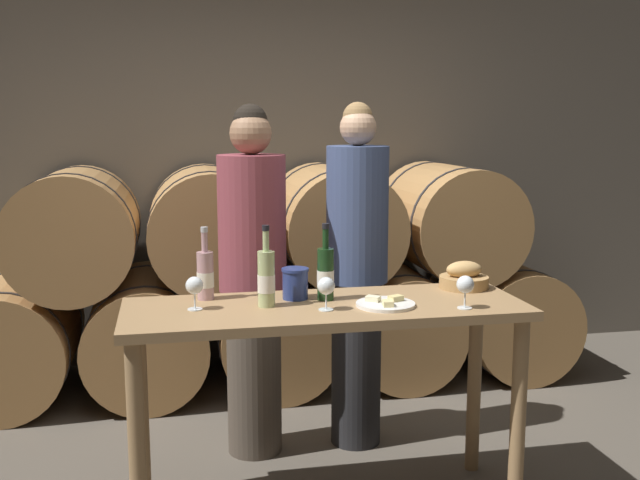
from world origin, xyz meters
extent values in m
cube|color=#60594F|center=(0.00, 2.24, 1.60)|extent=(10.00, 0.12, 3.20)
cylinder|color=#A87A47|center=(-1.55, 1.63, 0.36)|extent=(0.72, 0.97, 0.72)
cylinder|color=#2D2D33|center=(-1.55, 1.32, 0.36)|extent=(0.73, 0.02, 0.73)
cylinder|color=#2D2D33|center=(-1.55, 1.94, 0.36)|extent=(0.73, 0.02, 0.73)
cylinder|color=#A87A47|center=(-0.77, 1.63, 0.36)|extent=(0.72, 0.97, 0.72)
cylinder|color=#2D2D33|center=(-0.77, 1.32, 0.36)|extent=(0.73, 0.02, 0.73)
cylinder|color=#2D2D33|center=(-0.77, 1.94, 0.36)|extent=(0.73, 0.02, 0.73)
cylinder|color=#A87A47|center=(0.00, 1.63, 0.36)|extent=(0.72, 0.97, 0.72)
cylinder|color=#2D2D33|center=(0.00, 1.32, 0.36)|extent=(0.73, 0.02, 0.73)
cylinder|color=#2D2D33|center=(0.00, 1.94, 0.36)|extent=(0.73, 0.02, 0.73)
cylinder|color=#A87A47|center=(0.77, 1.63, 0.36)|extent=(0.72, 0.97, 0.72)
cylinder|color=#2D2D33|center=(0.77, 1.32, 0.36)|extent=(0.73, 0.02, 0.73)
cylinder|color=#2D2D33|center=(0.77, 1.94, 0.36)|extent=(0.73, 0.02, 0.73)
cylinder|color=#A87A47|center=(1.55, 1.63, 0.36)|extent=(0.72, 0.97, 0.72)
cylinder|color=#2D2D33|center=(1.55, 1.32, 0.36)|extent=(0.73, 0.02, 0.73)
cylinder|color=#2D2D33|center=(1.55, 1.94, 0.36)|extent=(0.73, 0.02, 0.73)
cylinder|color=#A87A47|center=(-1.16, 1.63, 1.00)|extent=(0.72, 0.97, 0.72)
cylinder|color=#2D2D33|center=(-1.16, 1.32, 1.00)|extent=(0.73, 0.02, 0.73)
cylinder|color=#2D2D33|center=(-1.16, 1.94, 1.00)|extent=(0.73, 0.02, 0.73)
cylinder|color=#A87A47|center=(-0.39, 1.63, 1.00)|extent=(0.72, 0.97, 0.72)
cylinder|color=#2D2D33|center=(-0.39, 1.32, 1.00)|extent=(0.73, 0.02, 0.73)
cylinder|color=#2D2D33|center=(-0.39, 1.94, 1.00)|extent=(0.73, 0.02, 0.73)
cylinder|color=#A87A47|center=(0.39, 1.63, 1.00)|extent=(0.72, 0.97, 0.72)
cylinder|color=#2D2D33|center=(0.39, 1.32, 1.00)|extent=(0.73, 0.02, 0.73)
cylinder|color=#2D2D33|center=(0.39, 1.94, 1.00)|extent=(0.73, 0.02, 0.73)
cylinder|color=#A87A47|center=(1.16, 1.63, 1.00)|extent=(0.72, 0.97, 0.72)
cylinder|color=#2D2D33|center=(1.16, 1.32, 1.00)|extent=(0.73, 0.02, 0.73)
cylinder|color=#2D2D33|center=(1.16, 1.94, 1.00)|extent=(0.73, 0.02, 0.73)
cylinder|color=#99754C|center=(-0.76, -0.23, 0.43)|extent=(0.06, 0.06, 0.86)
cylinder|color=#99754C|center=(0.76, -0.23, 0.43)|extent=(0.06, 0.06, 0.86)
cylinder|color=#99754C|center=(-0.76, 0.23, 0.43)|extent=(0.06, 0.06, 0.86)
cylinder|color=#99754C|center=(0.76, 0.23, 0.43)|extent=(0.06, 0.06, 0.86)
cube|color=#99754C|center=(0.00, 0.00, 0.88)|extent=(1.65, 0.57, 0.04)
cylinder|color=#4C4238|center=(-0.23, 0.64, 0.41)|extent=(0.27, 0.27, 0.83)
cylinder|color=#8C3D47|center=(-0.23, 0.64, 1.16)|extent=(0.33, 0.33, 0.66)
sphere|color=#997051|center=(-0.23, 0.64, 1.59)|extent=(0.20, 0.20, 0.20)
sphere|color=black|center=(-0.23, 0.65, 1.64)|extent=(0.17, 0.17, 0.17)
cylinder|color=#232326|center=(0.29, 0.64, 0.43)|extent=(0.25, 0.25, 0.85)
cylinder|color=#3D4C75|center=(0.29, 0.64, 1.19)|extent=(0.31, 0.31, 0.67)
sphere|color=tan|center=(0.29, 0.64, 1.61)|extent=(0.18, 0.18, 0.18)
sphere|color=olive|center=(0.29, 0.65, 1.66)|extent=(0.15, 0.15, 0.15)
cylinder|color=#193819|center=(0.02, 0.08, 1.01)|extent=(0.07, 0.07, 0.22)
cylinder|color=#193819|center=(0.02, 0.08, 1.16)|extent=(0.03, 0.03, 0.08)
cylinder|color=black|center=(0.02, 0.08, 1.22)|extent=(0.03, 0.03, 0.02)
cylinder|color=white|center=(0.02, 0.08, 0.99)|extent=(0.07, 0.07, 0.07)
cylinder|color=#ADBC7F|center=(-0.24, 0.02, 1.02)|extent=(0.07, 0.07, 0.23)
cylinder|color=#ADBC7F|center=(-0.24, 0.02, 1.17)|extent=(0.03, 0.03, 0.08)
cylinder|color=black|center=(-0.24, 0.02, 1.22)|extent=(0.03, 0.03, 0.02)
cylinder|color=white|center=(-0.24, 0.02, 1.00)|extent=(0.07, 0.07, 0.07)
cylinder|color=#BC8E93|center=(-0.48, 0.19, 1.00)|extent=(0.07, 0.07, 0.20)
cylinder|color=#BC8E93|center=(-0.48, 0.19, 1.15)|extent=(0.03, 0.03, 0.08)
cylinder|color=#B7B7BC|center=(-0.48, 0.19, 1.20)|extent=(0.03, 0.03, 0.02)
cylinder|color=white|center=(-0.48, 0.19, 0.99)|extent=(0.07, 0.07, 0.06)
cylinder|color=navy|center=(-0.11, 0.12, 0.97)|extent=(0.11, 0.11, 0.13)
cylinder|color=navy|center=(-0.11, 0.12, 1.03)|extent=(0.12, 0.12, 0.01)
cylinder|color=#A87F4C|center=(0.67, 0.17, 0.93)|extent=(0.22, 0.22, 0.05)
ellipsoid|color=tan|center=(0.67, 0.17, 0.99)|extent=(0.17, 0.10, 0.08)
cylinder|color=white|center=(0.23, -0.07, 0.91)|extent=(0.24, 0.24, 0.01)
cube|color=#E0CC7F|center=(0.28, -0.05, 0.93)|extent=(0.07, 0.06, 0.02)
cube|color=beige|center=(0.19, -0.04, 0.93)|extent=(0.07, 0.07, 0.02)
cube|color=beige|center=(0.23, -0.13, 0.93)|extent=(0.05, 0.06, 0.02)
cylinder|color=white|center=(-0.53, 0.02, 0.90)|extent=(0.06, 0.06, 0.00)
cylinder|color=white|center=(-0.53, 0.02, 0.94)|extent=(0.01, 0.01, 0.06)
sphere|color=white|center=(-0.53, 0.02, 1.00)|extent=(0.07, 0.07, 0.07)
cylinder|color=white|center=(-0.02, -0.09, 0.90)|extent=(0.06, 0.06, 0.00)
cylinder|color=white|center=(-0.02, -0.09, 0.94)|extent=(0.01, 0.01, 0.06)
sphere|color=white|center=(-0.02, -0.09, 1.00)|extent=(0.07, 0.07, 0.07)
cylinder|color=white|center=(0.53, -0.18, 0.90)|extent=(0.06, 0.06, 0.00)
cylinder|color=white|center=(0.53, -0.18, 0.94)|extent=(0.01, 0.01, 0.06)
sphere|color=white|center=(0.53, -0.18, 1.00)|extent=(0.07, 0.07, 0.07)
camera|label=1|loc=(-0.62, -2.92, 1.66)|focal=42.00mm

